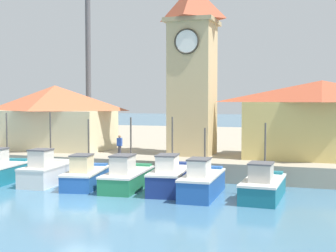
{
  "coord_description": "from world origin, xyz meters",
  "views": [
    {
      "loc": [
        11.28,
        -20.76,
        5.36
      ],
      "look_at": [
        1.16,
        10.54,
        3.5
      ],
      "focal_mm": 50.0,
      "sensor_mm": 36.0,
      "label": 1
    }
  ],
  "objects_px": {
    "fishing_boat_left_outer": "(46,172)",
    "fishing_boat_left_inner": "(86,176)",
    "clock_tower": "(193,65)",
    "dock_worker_near_tower": "(120,146)",
    "fishing_boat_mid_right": "(202,182)",
    "warehouse_left": "(55,116)",
    "fishing_boat_far_left": "(3,170)",
    "port_crane_near": "(90,63)",
    "fishing_boat_center": "(170,178)",
    "fishing_boat_right_inner": "(263,186)",
    "fishing_boat_mid_left": "(127,177)",
    "warehouse_right": "(321,119)"
  },
  "relations": [
    {
      "from": "fishing_boat_mid_right",
      "to": "warehouse_left",
      "type": "distance_m",
      "value": 17.59
    },
    {
      "from": "fishing_boat_right_inner",
      "to": "warehouse_left",
      "type": "height_order",
      "value": "warehouse_left"
    },
    {
      "from": "clock_tower",
      "to": "fishing_boat_center",
      "type": "bearing_deg",
      "value": -84.65
    },
    {
      "from": "clock_tower",
      "to": "fishing_boat_left_inner",
      "type": "bearing_deg",
      "value": -119.88
    },
    {
      "from": "fishing_boat_mid_left",
      "to": "warehouse_right",
      "type": "distance_m",
      "value": 14.27
    },
    {
      "from": "fishing_boat_right_inner",
      "to": "port_crane_near",
      "type": "height_order",
      "value": "port_crane_near"
    },
    {
      "from": "warehouse_right",
      "to": "port_crane_near",
      "type": "height_order",
      "value": "port_crane_near"
    },
    {
      "from": "warehouse_left",
      "to": "fishing_boat_far_left",
      "type": "bearing_deg",
      "value": -81.12
    },
    {
      "from": "fishing_boat_left_inner",
      "to": "fishing_boat_center",
      "type": "distance_m",
      "value": 5.36
    },
    {
      "from": "fishing_boat_left_outer",
      "to": "fishing_boat_left_inner",
      "type": "xyz_separation_m",
      "value": [
        2.78,
        -0.03,
        -0.09
      ]
    },
    {
      "from": "fishing_boat_mid_left",
      "to": "dock_worker_near_tower",
      "type": "bearing_deg",
      "value": 119.03
    },
    {
      "from": "fishing_boat_far_left",
      "to": "fishing_boat_left_outer",
      "type": "height_order",
      "value": "fishing_boat_left_outer"
    },
    {
      "from": "fishing_boat_far_left",
      "to": "port_crane_near",
      "type": "xyz_separation_m",
      "value": [
        -3.54,
        19.17,
        8.49
      ]
    },
    {
      "from": "fishing_boat_mid_left",
      "to": "warehouse_right",
      "type": "bearing_deg",
      "value": 36.92
    },
    {
      "from": "fishing_boat_left_outer",
      "to": "fishing_boat_mid_right",
      "type": "bearing_deg",
      "value": -2.99
    },
    {
      "from": "fishing_boat_mid_right",
      "to": "warehouse_right",
      "type": "xyz_separation_m",
      "value": [
        6.26,
        9.09,
        3.27
      ]
    },
    {
      "from": "fishing_boat_right_inner",
      "to": "dock_worker_near_tower",
      "type": "height_order",
      "value": "fishing_boat_right_inner"
    },
    {
      "from": "fishing_boat_left_inner",
      "to": "dock_worker_near_tower",
      "type": "distance_m",
      "value": 4.76
    },
    {
      "from": "fishing_boat_left_outer",
      "to": "fishing_boat_right_inner",
      "type": "bearing_deg",
      "value": -0.99
    },
    {
      "from": "fishing_boat_center",
      "to": "fishing_boat_far_left",
      "type": "bearing_deg",
      "value": -177.63
    },
    {
      "from": "fishing_boat_far_left",
      "to": "fishing_boat_center",
      "type": "distance_m",
      "value": 11.3
    },
    {
      "from": "clock_tower",
      "to": "dock_worker_near_tower",
      "type": "distance_m",
      "value": 8.06
    },
    {
      "from": "clock_tower",
      "to": "port_crane_near",
      "type": "height_order",
      "value": "port_crane_near"
    },
    {
      "from": "fishing_boat_center",
      "to": "port_crane_near",
      "type": "distance_m",
      "value": 25.33
    },
    {
      "from": "fishing_boat_left_outer",
      "to": "fishing_boat_left_inner",
      "type": "bearing_deg",
      "value": -0.53
    },
    {
      "from": "fishing_boat_far_left",
      "to": "warehouse_left",
      "type": "height_order",
      "value": "warehouse_left"
    },
    {
      "from": "warehouse_left",
      "to": "port_crane_near",
      "type": "relative_size",
      "value": 0.47
    },
    {
      "from": "fishing_boat_left_outer",
      "to": "dock_worker_near_tower",
      "type": "xyz_separation_m",
      "value": [
        3.06,
        4.51,
        1.31
      ]
    },
    {
      "from": "warehouse_right",
      "to": "fishing_boat_left_outer",
      "type": "bearing_deg",
      "value": -152.64
    },
    {
      "from": "port_crane_near",
      "to": "dock_worker_near_tower",
      "type": "relative_size",
      "value": 12.38
    },
    {
      "from": "fishing_boat_right_inner",
      "to": "warehouse_right",
      "type": "distance_m",
      "value": 9.86
    },
    {
      "from": "fishing_boat_center",
      "to": "port_crane_near",
      "type": "height_order",
      "value": "port_crane_near"
    },
    {
      "from": "fishing_boat_center",
      "to": "fishing_boat_right_inner",
      "type": "distance_m",
      "value": 5.45
    },
    {
      "from": "fishing_boat_left_outer",
      "to": "warehouse_right",
      "type": "height_order",
      "value": "warehouse_right"
    },
    {
      "from": "fishing_boat_left_outer",
      "to": "port_crane_near",
      "type": "bearing_deg",
      "value": 109.41
    },
    {
      "from": "warehouse_right",
      "to": "dock_worker_near_tower",
      "type": "xyz_separation_m",
      "value": [
        -13.47,
        -4.05,
        -1.94
      ]
    },
    {
      "from": "fishing_boat_mid_left",
      "to": "fishing_boat_mid_right",
      "type": "height_order",
      "value": "fishing_boat_mid_left"
    },
    {
      "from": "port_crane_near",
      "to": "warehouse_right",
      "type": "bearing_deg",
      "value": -24.17
    },
    {
      "from": "fishing_boat_far_left",
      "to": "fishing_boat_center",
      "type": "relative_size",
      "value": 0.87
    },
    {
      "from": "warehouse_left",
      "to": "port_crane_near",
      "type": "height_order",
      "value": "port_crane_near"
    },
    {
      "from": "fishing_boat_left_outer",
      "to": "fishing_boat_center",
      "type": "distance_m",
      "value": 8.14
    },
    {
      "from": "fishing_boat_left_inner",
      "to": "clock_tower",
      "type": "distance_m",
      "value": 11.76
    },
    {
      "from": "fishing_boat_far_left",
      "to": "warehouse_right",
      "type": "distance_m",
      "value": 21.79
    },
    {
      "from": "fishing_boat_left_inner",
      "to": "port_crane_near",
      "type": "height_order",
      "value": "port_crane_near"
    },
    {
      "from": "fishing_boat_left_outer",
      "to": "dock_worker_near_tower",
      "type": "height_order",
      "value": "fishing_boat_left_outer"
    },
    {
      "from": "fishing_boat_far_left",
      "to": "clock_tower",
      "type": "height_order",
      "value": "clock_tower"
    },
    {
      "from": "fishing_boat_mid_left",
      "to": "port_crane_near",
      "type": "height_order",
      "value": "port_crane_near"
    },
    {
      "from": "fishing_boat_right_inner",
      "to": "clock_tower",
      "type": "height_order",
      "value": "clock_tower"
    },
    {
      "from": "port_crane_near",
      "to": "fishing_boat_far_left",
      "type": "bearing_deg",
      "value": -79.54
    },
    {
      "from": "fishing_boat_mid_right",
      "to": "dock_worker_near_tower",
      "type": "bearing_deg",
      "value": 145.0
    }
  ]
}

